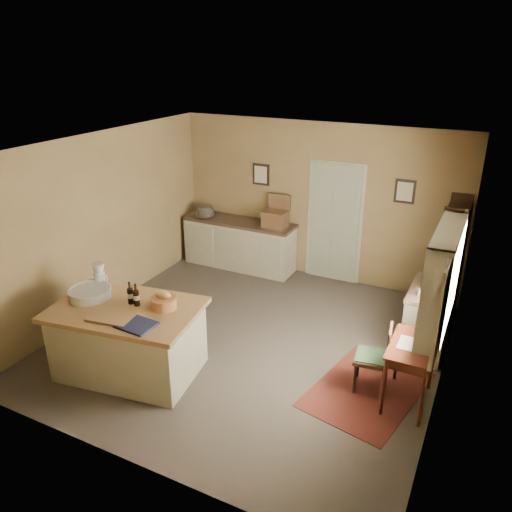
{
  "coord_description": "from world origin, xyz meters",
  "views": [
    {
      "loc": [
        2.73,
        -5.32,
        3.82
      ],
      "look_at": [
        -0.08,
        0.33,
        1.15
      ],
      "focal_mm": 35.0,
      "sensor_mm": 36.0,
      "label": 1
    }
  ],
  "objects_px": {
    "shelving_unit": "(453,263)",
    "desk_chair": "(372,358)",
    "work_island": "(128,338)",
    "sideboard": "(240,242)",
    "right_cabinet": "(427,319)",
    "writing_desk": "(412,353)"
  },
  "relations": [
    {
      "from": "shelving_unit",
      "to": "desk_chair",
      "type": "bearing_deg",
      "value": -105.61
    },
    {
      "from": "work_island",
      "to": "desk_chair",
      "type": "height_order",
      "value": "work_island"
    },
    {
      "from": "sideboard",
      "to": "right_cabinet",
      "type": "bearing_deg",
      "value": -20.22
    },
    {
      "from": "work_island",
      "to": "shelving_unit",
      "type": "bearing_deg",
      "value": 34.17
    },
    {
      "from": "sideboard",
      "to": "right_cabinet",
      "type": "distance_m",
      "value": 3.77
    },
    {
      "from": "right_cabinet",
      "to": "shelving_unit",
      "type": "height_order",
      "value": "shelving_unit"
    },
    {
      "from": "work_island",
      "to": "desk_chair",
      "type": "distance_m",
      "value": 2.97
    },
    {
      "from": "writing_desk",
      "to": "desk_chair",
      "type": "height_order",
      "value": "desk_chair"
    },
    {
      "from": "right_cabinet",
      "to": "shelving_unit",
      "type": "bearing_deg",
      "value": 81.1
    },
    {
      "from": "desk_chair",
      "to": "work_island",
      "type": "bearing_deg",
      "value": -168.65
    },
    {
      "from": "work_island",
      "to": "sideboard",
      "type": "bearing_deg",
      "value": 86.27
    },
    {
      "from": "right_cabinet",
      "to": "shelving_unit",
      "type": "distance_m",
      "value": 1.07
    },
    {
      "from": "right_cabinet",
      "to": "work_island",
      "type": "bearing_deg",
      "value": -146.1
    },
    {
      "from": "desk_chair",
      "to": "shelving_unit",
      "type": "bearing_deg",
      "value": 66.17
    },
    {
      "from": "work_island",
      "to": "right_cabinet",
      "type": "xyz_separation_m",
      "value": [
        3.25,
        2.18,
        -0.02
      ]
    },
    {
      "from": "work_island",
      "to": "right_cabinet",
      "type": "relative_size",
      "value": 1.94
    },
    {
      "from": "writing_desk",
      "to": "shelving_unit",
      "type": "height_order",
      "value": "shelving_unit"
    },
    {
      "from": "writing_desk",
      "to": "desk_chair",
      "type": "relative_size",
      "value": 0.96
    },
    {
      "from": "desk_chair",
      "to": "shelving_unit",
      "type": "distance_m",
      "value": 2.28
    },
    {
      "from": "sideboard",
      "to": "right_cabinet",
      "type": "xyz_separation_m",
      "value": [
        3.54,
        -1.3,
        -0.02
      ]
    },
    {
      "from": "work_island",
      "to": "right_cabinet",
      "type": "bearing_deg",
      "value": 25.34
    },
    {
      "from": "writing_desk",
      "to": "shelving_unit",
      "type": "distance_m",
      "value": 2.21
    }
  ]
}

